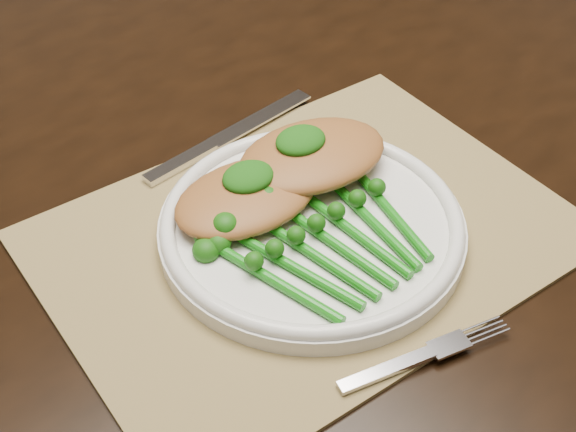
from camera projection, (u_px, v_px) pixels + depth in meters
dining_table at (283, 350)px, 1.08m from camera, size 1.66×1.02×0.75m
placemat at (307, 237)px, 0.71m from camera, size 0.45×0.34×0.00m
dinner_plate at (312, 225)px, 0.70m from camera, size 0.27×0.27×0.02m
knife at (215, 143)px, 0.80m from camera, size 0.21×0.04×0.01m
fork at (436, 350)px, 0.61m from camera, size 0.15×0.04×0.00m
chicken_fillet_left at (246, 197)px, 0.70m from camera, size 0.14×0.10×0.03m
chicken_fillet_right at (312, 155)px, 0.73m from camera, size 0.15×0.12×0.03m
pesto_dollop_left at (248, 177)px, 0.69m from camera, size 0.05×0.04×0.02m
pesto_dollop_right at (301, 141)px, 0.72m from camera, size 0.05×0.04×0.02m
broccolini_bundle at (334, 243)px, 0.67m from camera, size 0.16×0.18×0.04m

